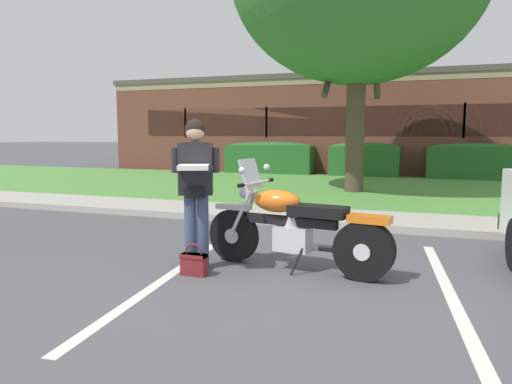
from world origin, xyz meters
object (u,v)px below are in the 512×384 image
(motorcycle, at_px, (301,228))
(brick_building, at_px, (374,126))
(hedge_left, at_px, (269,157))
(handbag, at_px, (194,262))
(hedge_center_left, at_px, (364,159))
(rider_person, at_px, (196,182))
(hedge_center_right, at_px, (474,161))

(motorcycle, distance_m, brick_building, 18.13)
(hedge_left, bearing_deg, brick_building, 60.74)
(handbag, distance_m, hedge_left, 13.22)
(handbag, relative_size, brick_building, 0.02)
(hedge_left, xyz_separation_m, hedge_center_left, (3.57, -0.00, -0.00))
(rider_person, relative_size, hedge_left, 0.51)
(hedge_left, xyz_separation_m, hedge_center_right, (7.13, -0.00, 0.00))
(motorcycle, relative_size, hedge_center_left, 0.92)
(hedge_center_right, bearing_deg, hedge_left, 180.00)
(rider_person, xyz_separation_m, brick_building, (0.01, 18.37, 0.91))
(rider_person, relative_size, handbag, 4.74)
(hedge_center_right, bearing_deg, handbag, -106.55)
(hedge_center_left, distance_m, hedge_center_right, 3.57)
(handbag, bearing_deg, rider_person, 108.93)
(hedge_left, bearing_deg, hedge_center_left, -0.00)
(hedge_center_left, bearing_deg, handbag, -91.04)
(handbag, relative_size, hedge_center_left, 0.15)
(motorcycle, distance_m, hedge_center_right, 12.52)
(rider_person, height_order, hedge_center_right, rider_person)
(rider_person, xyz_separation_m, hedge_center_right, (3.88, 12.55, -0.36))
(hedge_center_right, relative_size, brick_building, 0.14)
(rider_person, xyz_separation_m, hedge_center_left, (0.31, 12.55, -0.36))
(hedge_left, height_order, hedge_center_left, same)
(motorcycle, distance_m, hedge_center_left, 12.25)
(handbag, xyz_separation_m, brick_building, (-0.07, 18.61, 1.77))
(brick_building, bearing_deg, rider_person, -90.02)
(motorcycle, relative_size, handbag, 6.21)
(hedge_left, bearing_deg, motorcycle, -70.23)
(hedge_center_right, bearing_deg, motorcycle, -102.64)
(motorcycle, bearing_deg, rider_person, -163.77)
(handbag, relative_size, hedge_left, 0.11)
(hedge_left, bearing_deg, hedge_center_right, -0.00)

